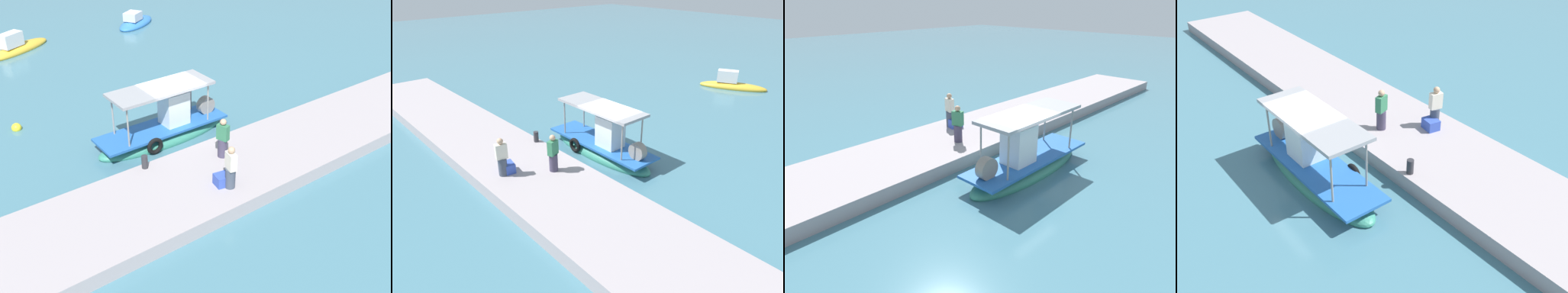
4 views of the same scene
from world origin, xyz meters
TOP-DOWN VIEW (x-y plane):
  - ground_plane at (0.00, 0.00)m, footprint 120.00×120.00m
  - dock_quay at (0.00, -4.02)m, footprint 36.00×4.12m
  - main_fishing_boat at (-0.42, 0.02)m, footprint 6.18×1.80m
  - fisherman_near_bollard at (0.11, -3.30)m, footprint 0.46×0.52m
  - fisherman_by_crate at (-0.97, -5.06)m, footprint 0.44×0.51m
  - mooring_bollard at (-2.75, -2.22)m, footprint 0.24×0.24m
  - cargo_crate at (-1.06, -4.79)m, footprint 0.68×0.59m
  - marker_buoy at (-5.40, 4.68)m, footprint 0.45×0.45m
  - moored_boat_mid at (-1.87, 15.00)m, footprint 4.90×3.25m

SIDE VIEW (x-z plane):
  - ground_plane at x=0.00m, z-range 0.00..0.00m
  - marker_buoy at x=-5.40m, z-range -0.13..0.31m
  - moored_boat_mid at x=-1.87m, z-range -0.54..1.03m
  - dock_quay at x=0.00m, z-range 0.00..0.56m
  - main_fishing_boat at x=-0.42m, z-range -0.95..1.88m
  - cargo_crate at x=-1.06m, z-range 0.56..0.97m
  - mooring_bollard at x=-2.75m, z-range 0.56..1.08m
  - fisherman_near_bollard at x=0.11m, z-range 0.48..2.11m
  - fisherman_by_crate at x=-0.97m, z-range 0.48..2.13m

